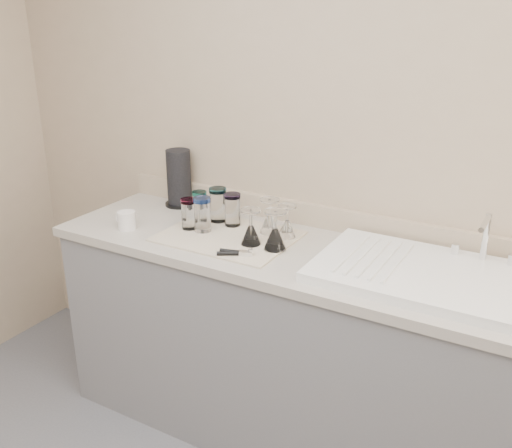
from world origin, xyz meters
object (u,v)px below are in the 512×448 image
Objects in this scene: tumbler_blue at (202,214)px; goblet_front_left at (251,232)px; white_mug at (126,220)px; sink_unit at (431,275)px; tumbler_purple at (232,209)px; goblet_back_left at (269,221)px; tumbler_cyan at (218,204)px; tumbler_teal at (200,205)px; can_opener at (236,253)px; paper_towel_roll at (179,179)px; tumbler_magenta at (189,214)px; goblet_front_right at (275,236)px; goblet_back_right at (287,226)px.

tumbler_blue is 0.26m from goblet_front_left.
sink_unit is at bearing 7.04° from white_mug.
goblet_back_left reaches higher than tumbler_purple.
white_mug is (-0.31, -0.27, -0.05)m from tumbler_cyan.
tumbler_teal reaches higher than can_opener.
sink_unit is 0.72m from goblet_back_left.
tumbler_blue is 0.40m from paper_towel_roll.
tumbler_magenta is 0.43m from goblet_front_right.
tumbler_teal is 0.25m from paper_towel_roll.
tumbler_blue is at bearing -160.62° from goblet_back_right.
tumbler_teal is 0.38m from goblet_front_left.
goblet_front_left is (0.18, -0.14, -0.02)m from tumbler_purple.
can_opener is at bearing -107.92° from goblet_back_right.
white_mug is (-0.22, -0.25, -0.03)m from tumbler_teal.
tumbler_purple is 0.18m from goblet_back_left.
sink_unit reaches higher than tumbler_teal.
tumbler_cyan reaches higher than tumbler_teal.
can_opener is (0.18, -0.27, -0.07)m from tumbler_purple.
paper_towel_roll is (0.01, 0.38, 0.10)m from white_mug.
white_mug is at bearing -157.62° from tumbler_blue.
paper_towel_roll is (-0.56, 0.39, 0.12)m from can_opener.
can_opener is at bearing -29.85° from tumbler_blue.
tumbler_purple is at bearing 41.60° from tumbler_magenta.
tumbler_teal is 0.44m from goblet_back_right.
can_opener is (0.32, -0.14, -0.06)m from tumbler_magenta.
paper_towel_roll is at bearing 154.40° from goblet_front_left.
sink_unit is 6.06× the size of tumbler_magenta.
tumbler_cyan is 0.32m from paper_towel_roll.
goblet_front_right reaches higher than tumbler_magenta.
goblet_back_right is (0.27, -0.00, -0.03)m from tumbler_purple.
goblet_front_left is at bearing 91.73° from can_opener.
white_mug is (-0.25, -0.12, -0.04)m from tumbler_magenta.
tumbler_blue reaches higher than tumbler_magenta.
white_mug is (-0.32, -0.13, -0.04)m from tumbler_blue.
goblet_back_left is at bearing 89.86° from can_opener.
tumbler_teal is at bearing 163.39° from goblet_front_right.
tumbler_teal is 0.84× the size of tumbler_cyan.
tumbler_teal is at bearing 129.43° from tumbler_blue.
goblet_back_left is at bearing 88.28° from goblet_front_left.
goblet_back_left is (0.33, 0.13, -0.02)m from tumbler_magenta.
goblet_front_left is (-0.09, -0.14, 0.00)m from goblet_back_right.
sink_unit reaches higher than tumbler_cyan.
tumbler_teal is 0.89× the size of tumbler_purple.
tumbler_purple is 1.08× the size of can_opener.
tumbler_magenta is 0.98× the size of goblet_back_right.
tumbler_purple is at bearing 179.83° from goblet_back_right.
tumbler_blue is at bearing 22.38° from white_mug.
tumbler_magenta reaches higher than white_mug.
goblet_front_right reaches higher than white_mug.
paper_towel_roll is at bearing 141.27° from tumbler_blue.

